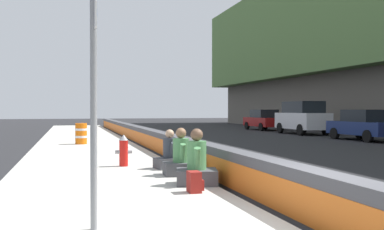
{
  "coord_description": "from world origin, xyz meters",
  "views": [
    {
      "loc": [
        -5.41,
        3.38,
        1.71
      ],
      "look_at": [
        8.23,
        -0.4,
        1.54
      ],
      "focal_mm": 41.53,
      "sensor_mm": 36.0,
      "label": 1
    }
  ],
  "objects_px": {
    "seated_person_foreground": "(197,167)",
    "backpack": "(195,182)",
    "route_sign_post": "(94,71)",
    "fire_hydrant": "(124,150)",
    "parked_car_far": "(264,120)",
    "parked_car_fourth": "(364,125)",
    "construction_barrel": "(81,134)",
    "parked_car_midline": "(302,117)",
    "seated_person_rear": "(170,156)",
    "seated_person_middle": "(181,160)"
  },
  "relations": [
    {
      "from": "seated_person_rear",
      "to": "parked_car_fourth",
      "type": "xyz_separation_m",
      "value": [
        9.48,
        -13.11,
        0.4
      ]
    },
    {
      "from": "backpack",
      "to": "parked_car_fourth",
      "type": "relative_size",
      "value": 0.09
    },
    {
      "from": "seated_person_rear",
      "to": "parked_car_fourth",
      "type": "relative_size",
      "value": 0.23
    },
    {
      "from": "fire_hydrant",
      "to": "route_sign_post",
      "type": "bearing_deg",
      "value": 169.95
    },
    {
      "from": "parked_car_far",
      "to": "construction_barrel",
      "type": "bearing_deg",
      "value": 131.15
    },
    {
      "from": "parked_car_fourth",
      "to": "parked_car_midline",
      "type": "height_order",
      "value": "parked_car_midline"
    },
    {
      "from": "seated_person_foreground",
      "to": "parked_car_midline",
      "type": "relative_size",
      "value": 0.24
    },
    {
      "from": "backpack",
      "to": "construction_barrel",
      "type": "relative_size",
      "value": 0.42
    },
    {
      "from": "backpack",
      "to": "parked_car_fourth",
      "type": "distance_m",
      "value": 18.66
    },
    {
      "from": "backpack",
      "to": "parked_car_fourth",
      "type": "height_order",
      "value": "parked_car_fourth"
    },
    {
      "from": "seated_person_foreground",
      "to": "seated_person_rear",
      "type": "height_order",
      "value": "seated_person_foreground"
    },
    {
      "from": "route_sign_post",
      "to": "backpack",
      "type": "height_order",
      "value": "route_sign_post"
    },
    {
      "from": "parked_car_midline",
      "to": "parked_car_far",
      "type": "distance_m",
      "value": 6.41
    },
    {
      "from": "route_sign_post",
      "to": "parked_car_far",
      "type": "xyz_separation_m",
      "value": [
        28.1,
        -15.32,
        -1.35
      ]
    },
    {
      "from": "seated_person_rear",
      "to": "parked_car_midline",
      "type": "relative_size",
      "value": 0.21
    },
    {
      "from": "route_sign_post",
      "to": "parked_car_midline",
      "type": "relative_size",
      "value": 0.74
    },
    {
      "from": "construction_barrel",
      "to": "parked_car_far",
      "type": "xyz_separation_m",
      "value": [
        13.21,
        -15.11,
        0.24
      ]
    },
    {
      "from": "parked_car_far",
      "to": "parked_car_fourth",
      "type": "bearing_deg",
      "value": -179.69
    },
    {
      "from": "fire_hydrant",
      "to": "backpack",
      "type": "height_order",
      "value": "fire_hydrant"
    },
    {
      "from": "parked_car_fourth",
      "to": "parked_car_far",
      "type": "bearing_deg",
      "value": 0.31
    },
    {
      "from": "seated_person_rear",
      "to": "parked_car_midline",
      "type": "distance_m",
      "value": 20.67
    },
    {
      "from": "seated_person_foreground",
      "to": "backpack",
      "type": "distance_m",
      "value": 0.92
    },
    {
      "from": "route_sign_post",
      "to": "fire_hydrant",
      "type": "height_order",
      "value": "route_sign_post"
    },
    {
      "from": "parked_car_far",
      "to": "backpack",
      "type": "bearing_deg",
      "value": 152.78
    },
    {
      "from": "route_sign_post",
      "to": "backpack",
      "type": "distance_m",
      "value": 3.48
    },
    {
      "from": "parked_car_fourth",
      "to": "parked_car_midline",
      "type": "relative_size",
      "value": 0.94
    },
    {
      "from": "seated_person_foreground",
      "to": "backpack",
      "type": "xyz_separation_m",
      "value": [
        -0.86,
        0.29,
        -0.17
      ]
    },
    {
      "from": "construction_barrel",
      "to": "route_sign_post",
      "type": "bearing_deg",
      "value": 179.19
    },
    {
      "from": "seated_person_rear",
      "to": "parked_car_far",
      "type": "distance_m",
      "value": 25.96
    },
    {
      "from": "seated_person_rear",
      "to": "parked_car_midline",
      "type": "xyz_separation_m",
      "value": [
        16.04,
        -13.02,
        0.72
      ]
    },
    {
      "from": "route_sign_post",
      "to": "seated_person_middle",
      "type": "height_order",
      "value": "route_sign_post"
    },
    {
      "from": "seated_person_foreground",
      "to": "construction_barrel",
      "type": "height_order",
      "value": "seated_person_foreground"
    },
    {
      "from": "seated_person_middle",
      "to": "seated_person_rear",
      "type": "relative_size",
      "value": 1.09
    },
    {
      "from": "seated_person_foreground",
      "to": "backpack",
      "type": "bearing_deg",
      "value": 161.42
    },
    {
      "from": "fire_hydrant",
      "to": "backpack",
      "type": "xyz_separation_m",
      "value": [
        -4.28,
        -0.84,
        -0.25
      ]
    },
    {
      "from": "seated_person_foreground",
      "to": "seated_person_middle",
      "type": "distance_m",
      "value": 1.4
    },
    {
      "from": "backpack",
      "to": "parked_car_far",
      "type": "distance_m",
      "value": 29.17
    },
    {
      "from": "route_sign_post",
      "to": "parked_car_fourth",
      "type": "relative_size",
      "value": 0.79
    },
    {
      "from": "seated_person_foreground",
      "to": "parked_car_far",
      "type": "distance_m",
      "value": 28.27
    },
    {
      "from": "seated_person_middle",
      "to": "parked_car_far",
      "type": "xyz_separation_m",
      "value": [
        23.68,
        -13.04,
        0.37
      ]
    },
    {
      "from": "seated_person_foreground",
      "to": "parked_car_fourth",
      "type": "xyz_separation_m",
      "value": [
        12.11,
        -13.12,
        0.36
      ]
    },
    {
      "from": "seated_person_foreground",
      "to": "parked_car_fourth",
      "type": "distance_m",
      "value": 17.86
    },
    {
      "from": "seated_person_rear",
      "to": "construction_barrel",
      "type": "relative_size",
      "value": 1.1
    },
    {
      "from": "fire_hydrant",
      "to": "parked_car_far",
      "type": "height_order",
      "value": "parked_car_far"
    },
    {
      "from": "fire_hydrant",
      "to": "parked_car_fourth",
      "type": "height_order",
      "value": "parked_car_fourth"
    },
    {
      "from": "construction_barrel",
      "to": "parked_car_far",
      "type": "relative_size",
      "value": 0.21
    },
    {
      "from": "route_sign_post",
      "to": "parked_car_midline",
      "type": "bearing_deg",
      "value": -35.18
    },
    {
      "from": "seated_person_rear",
      "to": "parked_car_far",
      "type": "height_order",
      "value": "parked_car_far"
    },
    {
      "from": "seated_person_foreground",
      "to": "route_sign_post",
      "type": "bearing_deg",
      "value": 143.14
    },
    {
      "from": "construction_barrel",
      "to": "parked_car_midline",
      "type": "xyz_separation_m",
      "value": [
        6.8,
        -15.08,
        0.56
      ]
    }
  ]
}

